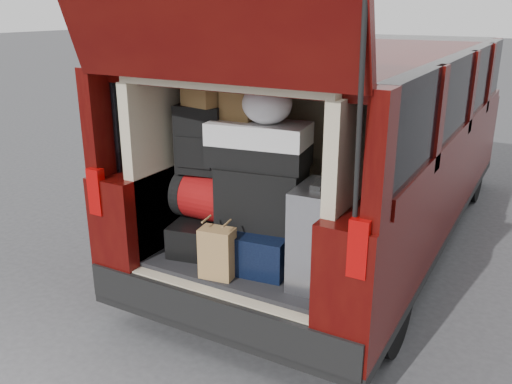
{
  "coord_description": "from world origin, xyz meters",
  "views": [
    {
      "loc": [
        1.59,
        -2.64,
        2.12
      ],
      "look_at": [
        -0.01,
        0.2,
        1.0
      ],
      "focal_mm": 38.0,
      "sensor_mm": 36.0,
      "label": 1
    }
  ],
  "objects_px": {
    "twotone_duffel": "(259,144)",
    "black_soft_case": "(262,196)",
    "silver_roller": "(318,236)",
    "kraft_bag": "(217,253)",
    "black_hardshell": "(207,233)",
    "red_duffel": "(213,197)",
    "navy_hardshell": "(261,242)",
    "backpack": "(201,139)"
  },
  "relations": [
    {
      "from": "red_duffel",
      "to": "black_soft_case",
      "type": "bearing_deg",
      "value": 0.12
    },
    {
      "from": "silver_roller",
      "to": "red_duffel",
      "type": "xyz_separation_m",
      "value": [
        -0.8,
        0.1,
        0.07
      ]
    },
    {
      "from": "black_hardshell",
      "to": "kraft_bag",
      "type": "xyz_separation_m",
      "value": [
        0.29,
        -0.33,
        0.05
      ]
    },
    {
      "from": "black_hardshell",
      "to": "red_duffel",
      "type": "height_order",
      "value": "red_duffel"
    },
    {
      "from": "black_hardshell",
      "to": "black_soft_case",
      "type": "height_order",
      "value": "black_soft_case"
    },
    {
      "from": "black_hardshell",
      "to": "navy_hardshell",
      "type": "xyz_separation_m",
      "value": [
        0.41,
        0.01,
        0.02
      ]
    },
    {
      "from": "black_hardshell",
      "to": "silver_roller",
      "type": "bearing_deg",
      "value": -17.59
    },
    {
      "from": "twotone_duffel",
      "to": "black_soft_case",
      "type": "bearing_deg",
      "value": -38.79
    },
    {
      "from": "black_soft_case",
      "to": "twotone_duffel",
      "type": "bearing_deg",
      "value": 140.1
    },
    {
      "from": "black_soft_case",
      "to": "twotone_duffel",
      "type": "height_order",
      "value": "twotone_duffel"
    },
    {
      "from": "kraft_bag",
      "to": "backpack",
      "type": "distance_m",
      "value": 0.76
    },
    {
      "from": "black_soft_case",
      "to": "black_hardshell",
      "type": "bearing_deg",
      "value": 172.08
    },
    {
      "from": "navy_hardshell",
      "to": "silver_roller",
      "type": "relative_size",
      "value": 0.95
    },
    {
      "from": "navy_hardshell",
      "to": "silver_roller",
      "type": "xyz_separation_m",
      "value": [
        0.44,
        -0.1,
        0.18
      ]
    },
    {
      "from": "kraft_bag",
      "to": "black_soft_case",
      "type": "distance_m",
      "value": 0.46
    },
    {
      "from": "backpack",
      "to": "red_duffel",
      "type": "bearing_deg",
      "value": -10.91
    },
    {
      "from": "navy_hardshell",
      "to": "red_duffel",
      "type": "relative_size",
      "value": 1.16
    },
    {
      "from": "red_duffel",
      "to": "twotone_duffel",
      "type": "xyz_separation_m",
      "value": [
        0.34,
        0.02,
        0.4
      ]
    },
    {
      "from": "backpack",
      "to": "twotone_duffel",
      "type": "bearing_deg",
      "value": -7.45
    },
    {
      "from": "black_soft_case",
      "to": "backpack",
      "type": "distance_m",
      "value": 0.55
    },
    {
      "from": "kraft_bag",
      "to": "red_duffel",
      "type": "height_order",
      "value": "red_duffel"
    },
    {
      "from": "kraft_bag",
      "to": "twotone_duffel",
      "type": "distance_m",
      "value": 0.71
    },
    {
      "from": "backpack",
      "to": "twotone_duffel",
      "type": "distance_m",
      "value": 0.42
    },
    {
      "from": "black_hardshell",
      "to": "backpack",
      "type": "xyz_separation_m",
      "value": [
        -0.03,
        0.01,
        0.65
      ]
    },
    {
      "from": "navy_hardshell",
      "to": "kraft_bag",
      "type": "height_order",
      "value": "kraft_bag"
    },
    {
      "from": "black_soft_case",
      "to": "backpack",
      "type": "bearing_deg",
      "value": 170.79
    },
    {
      "from": "backpack",
      "to": "silver_roller",
      "type": "bearing_deg",
      "value": -16.89
    },
    {
      "from": "navy_hardshell",
      "to": "twotone_duffel",
      "type": "distance_m",
      "value": 0.64
    },
    {
      "from": "red_duffel",
      "to": "black_soft_case",
      "type": "height_order",
      "value": "black_soft_case"
    },
    {
      "from": "black_hardshell",
      "to": "black_soft_case",
      "type": "distance_m",
      "value": 0.54
    },
    {
      "from": "backpack",
      "to": "twotone_duffel",
      "type": "height_order",
      "value": "backpack"
    },
    {
      "from": "silver_roller",
      "to": "kraft_bag",
      "type": "relative_size",
      "value": 1.91
    },
    {
      "from": "silver_roller",
      "to": "kraft_bag",
      "type": "height_order",
      "value": "silver_roller"
    },
    {
      "from": "silver_roller",
      "to": "red_duffel",
      "type": "relative_size",
      "value": 1.23
    },
    {
      "from": "black_soft_case",
      "to": "twotone_duffel",
      "type": "xyz_separation_m",
      "value": [
        -0.03,
        0.02,
        0.33
      ]
    },
    {
      "from": "black_hardshell",
      "to": "red_duffel",
      "type": "distance_m",
      "value": 0.27
    },
    {
      "from": "black_hardshell",
      "to": "navy_hardshell",
      "type": "distance_m",
      "value": 0.41
    },
    {
      "from": "navy_hardshell",
      "to": "red_duffel",
      "type": "distance_m",
      "value": 0.44
    },
    {
      "from": "black_hardshell",
      "to": "twotone_duffel",
      "type": "bearing_deg",
      "value": -6.92
    },
    {
      "from": "black_soft_case",
      "to": "backpack",
      "type": "height_order",
      "value": "backpack"
    },
    {
      "from": "kraft_bag",
      "to": "backpack",
      "type": "bearing_deg",
      "value": 125.85
    },
    {
      "from": "silver_roller",
      "to": "black_soft_case",
      "type": "distance_m",
      "value": 0.47
    }
  ]
}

